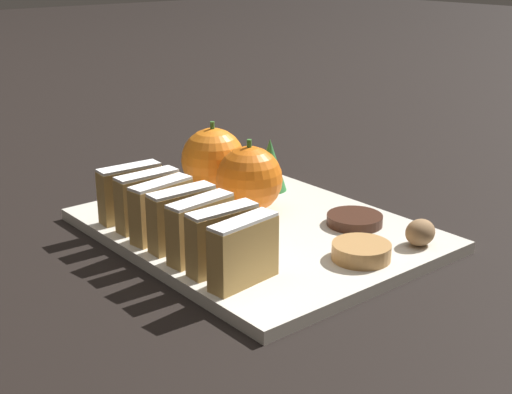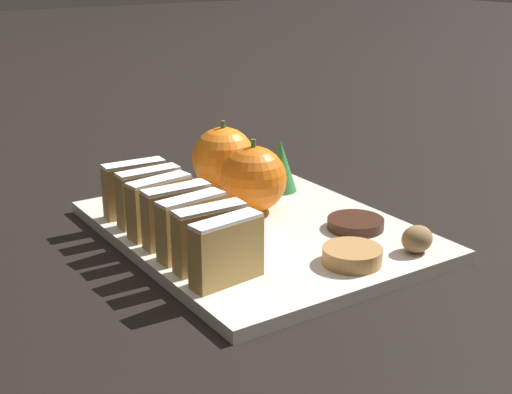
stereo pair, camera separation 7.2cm
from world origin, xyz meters
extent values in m
plane|color=black|center=(0.00, 0.00, 0.00)|extent=(6.00, 6.00, 0.00)
cube|color=silver|center=(0.00, 0.00, 0.01)|extent=(0.27, 0.34, 0.01)
cube|color=tan|center=(-0.09, -0.10, 0.04)|extent=(0.07, 0.03, 0.05)
cube|color=white|center=(-0.09, -0.10, 0.07)|extent=(0.07, 0.03, 0.00)
cube|color=tan|center=(-0.09, -0.06, 0.04)|extent=(0.07, 0.02, 0.05)
cube|color=white|center=(-0.09, -0.06, 0.07)|extent=(0.07, 0.02, 0.00)
cube|color=tan|center=(-0.09, -0.03, 0.04)|extent=(0.07, 0.03, 0.05)
cube|color=white|center=(-0.09, -0.03, 0.07)|extent=(0.07, 0.03, 0.00)
cube|color=tan|center=(-0.09, 0.00, 0.04)|extent=(0.07, 0.02, 0.05)
cube|color=white|center=(-0.09, 0.00, 0.07)|extent=(0.06, 0.02, 0.00)
cube|color=tan|center=(-0.09, 0.03, 0.04)|extent=(0.07, 0.03, 0.05)
cube|color=white|center=(-0.09, 0.03, 0.07)|extent=(0.07, 0.03, 0.00)
cube|color=tan|center=(-0.09, 0.06, 0.04)|extent=(0.07, 0.02, 0.05)
cube|color=white|center=(-0.09, 0.06, 0.07)|extent=(0.06, 0.02, 0.00)
cube|color=tan|center=(-0.09, 0.10, 0.04)|extent=(0.07, 0.02, 0.05)
cube|color=white|center=(-0.09, 0.10, 0.07)|extent=(0.07, 0.02, 0.00)
sphere|color=orange|center=(0.03, 0.12, 0.05)|extent=(0.07, 0.07, 0.07)
cylinder|color=#38702D|center=(0.03, 0.12, 0.09)|extent=(0.01, 0.01, 0.01)
sphere|color=orange|center=(0.02, 0.04, 0.05)|extent=(0.07, 0.07, 0.07)
cylinder|color=#38702D|center=(0.02, 0.04, 0.09)|extent=(0.00, 0.01, 0.01)
ellipsoid|color=#8E6B47|center=(0.09, -0.14, 0.02)|extent=(0.03, 0.03, 0.03)
cylinder|color=#381E14|center=(0.08, -0.06, 0.02)|extent=(0.06, 0.06, 0.01)
cylinder|color=#B27F47|center=(0.02, -0.13, 0.02)|extent=(0.05, 0.05, 0.02)
cone|color=#2D7538|center=(0.08, 0.08, 0.04)|extent=(0.04, 0.04, 0.06)
camera|label=1|loc=(-0.43, -0.52, 0.28)|focal=50.00mm
camera|label=2|loc=(-0.38, -0.57, 0.28)|focal=50.00mm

